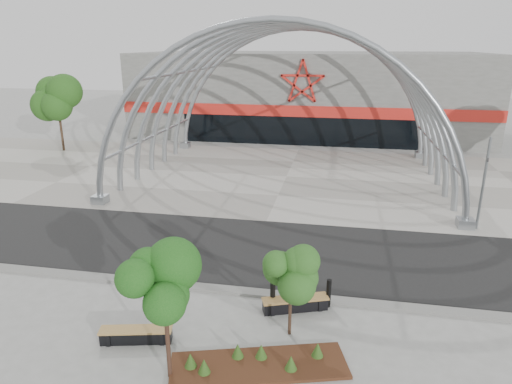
# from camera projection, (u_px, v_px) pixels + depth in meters

# --- Properties ---
(ground) EXTENTS (140.00, 140.00, 0.00)m
(ground) POSITION_uv_depth(u_px,v_px,m) (237.00, 289.00, 17.37)
(ground) COLOR gray
(ground) RESTS_ON ground
(road) EXTENTS (140.00, 7.00, 0.02)m
(road) POSITION_uv_depth(u_px,v_px,m) (254.00, 250.00, 20.63)
(road) COLOR black
(road) RESTS_ON ground
(forecourt) EXTENTS (60.00, 17.00, 0.04)m
(forecourt) POSITION_uv_depth(u_px,v_px,m) (287.00, 177.00, 31.83)
(forecourt) COLOR gray
(forecourt) RESTS_ON ground
(kerb) EXTENTS (60.00, 0.50, 0.12)m
(kerb) POSITION_uv_depth(u_px,v_px,m) (235.00, 291.00, 17.11)
(kerb) COLOR slate
(kerb) RESTS_ON ground
(arena_building) EXTENTS (34.00, 15.24, 8.00)m
(arena_building) POSITION_uv_depth(u_px,v_px,m) (309.00, 93.00, 47.36)
(arena_building) COLOR slate
(arena_building) RESTS_ON ground
(vault_canopy) EXTENTS (20.80, 15.80, 20.36)m
(vault_canopy) POSITION_uv_depth(u_px,v_px,m) (287.00, 177.00, 31.83)
(vault_canopy) COLOR #90969B
(vault_canopy) RESTS_ON ground
(planting_bed) EXTENTS (5.32, 2.93, 0.54)m
(planting_bed) POSITION_uv_depth(u_px,v_px,m) (256.00, 363.00, 13.16)
(planting_bed) COLOR #36160F
(planting_bed) RESTS_ON ground
(signal_pole) EXTENTS (0.28, 0.66, 4.71)m
(signal_pole) POSITION_uv_depth(u_px,v_px,m) (484.00, 183.00, 22.14)
(signal_pole) COLOR slate
(signal_pole) RESTS_ON ground
(street_tree_0) EXTENTS (1.67, 1.67, 3.80)m
(street_tree_0) POSITION_uv_depth(u_px,v_px,m) (164.00, 290.00, 11.97)
(street_tree_0) COLOR black
(street_tree_0) RESTS_ON ground
(street_tree_1) EXTENTS (1.33, 1.33, 3.14)m
(street_tree_1) POSITION_uv_depth(u_px,v_px,m) (291.00, 271.00, 13.99)
(street_tree_1) COLOR black
(street_tree_1) RESTS_ON ground
(bench_0) EXTENTS (2.29, 0.98, 0.47)m
(bench_0) POSITION_uv_depth(u_px,v_px,m) (136.00, 335.00, 14.23)
(bench_0) COLOR black
(bench_0) RESTS_ON ground
(bench_1) EXTENTS (2.35, 1.28, 0.49)m
(bench_1) POSITION_uv_depth(u_px,v_px,m) (295.00, 304.00, 15.92)
(bench_1) COLOR black
(bench_1) RESTS_ON ground
(bollard_0) EXTENTS (0.17, 0.17, 1.08)m
(bollard_0) POSITION_uv_depth(u_px,v_px,m) (135.00, 269.00, 17.71)
(bollard_0) COLOR black
(bollard_0) RESTS_ON ground
(bollard_1) EXTENTS (0.14, 0.14, 0.86)m
(bollard_1) POSITION_uv_depth(u_px,v_px,m) (181.00, 265.00, 18.27)
(bollard_1) COLOR black
(bollard_1) RESTS_ON ground
(bollard_2) EXTENTS (0.18, 0.18, 1.13)m
(bollard_2) POSITION_uv_depth(u_px,v_px,m) (166.00, 306.00, 15.20)
(bollard_2) COLOR black
(bollard_2) RESTS_ON ground
(bollard_3) EXTENTS (0.18, 0.18, 1.15)m
(bollard_3) POSITION_uv_depth(u_px,v_px,m) (273.00, 294.00, 15.90)
(bollard_3) COLOR black
(bollard_3) RESTS_ON ground
(bollard_4) EXTENTS (0.17, 0.17, 1.06)m
(bollard_4) POSITION_uv_depth(u_px,v_px,m) (329.00, 293.00, 16.06)
(bollard_4) COLOR black
(bollard_4) RESTS_ON ground
(bg_tree_0) EXTENTS (3.00, 3.00, 6.45)m
(bg_tree_0) POSITION_uv_depth(u_px,v_px,m) (57.00, 97.00, 38.12)
(bg_tree_0) COLOR #302216
(bg_tree_0) RESTS_ON ground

